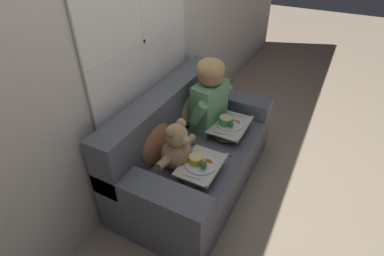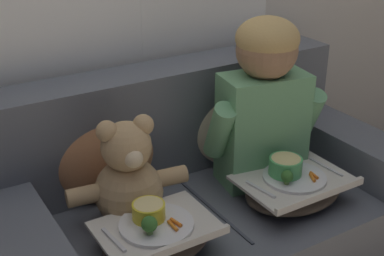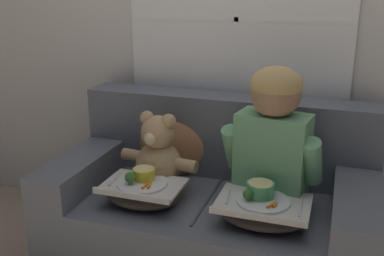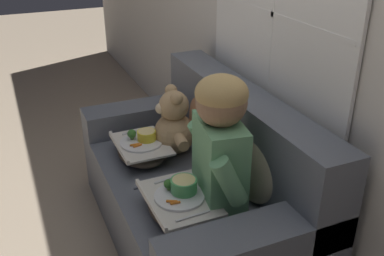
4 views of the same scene
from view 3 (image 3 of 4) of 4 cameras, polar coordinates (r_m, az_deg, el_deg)
name	(u,v)px [view 3 (image 3 of 4)]	position (r m, az deg, el deg)	size (l,w,h in m)	color
wall_back_with_window	(238,14)	(2.58, 5.92, 14.19)	(8.00, 0.08, 2.60)	beige
couch	(214,208)	(2.43, 2.79, -10.17)	(1.62, 0.86, 0.88)	#565B66
throw_pillow_behind_child	(278,151)	(2.41, 10.85, -2.85)	(0.42, 0.20, 0.43)	#C1B293
throw_pillow_behind_teddy	(173,139)	(2.54, -2.46, -1.39)	(0.42, 0.20, 0.43)	#B2754C
child_figure	(274,131)	(2.15, 10.32, -0.37)	(0.50, 0.27, 0.68)	#66A370
teddy_bear	(158,156)	(2.36, -4.33, -3.56)	(0.44, 0.31, 0.41)	tan
lap_tray_child	(262,210)	(2.08, 8.91, -10.20)	(0.42, 0.30, 0.18)	#473D33
lap_tray_teddy	(143,191)	(2.24, -6.28, -8.02)	(0.39, 0.28, 0.18)	#473D33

